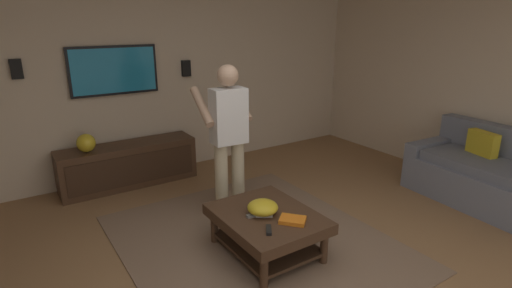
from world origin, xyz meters
The scene contains 15 objects.
wall_back_tv centered at (3.17, 0.00, 1.33)m, with size 0.10×7.22×2.67m, color #C6B299.
area_rug centered at (0.74, -0.26, 0.01)m, with size 2.73×2.34×0.01m, color #7A604C.
couch centered at (-0.12, -3.01, 0.32)m, with size 1.96×0.99×0.87m.
coffee_table centered at (0.54, -0.26, 0.30)m, with size 1.00×0.80×0.40m.
media_console centered at (2.83, 0.32, 0.28)m, with size 0.45×1.70×0.55m.
tv centered at (3.08, 0.32, 1.46)m, with size 0.05×1.08×0.61m.
person_standing centered at (1.44, -0.38, 0.93)m, with size 0.56×0.56×1.64m.
bowl centered at (0.56, -0.22, 0.46)m, with size 0.28×0.28×0.12m, color gold.
remote_white centered at (0.51, -0.20, 0.41)m, with size 0.15×0.04×0.02m, color white.
remote_black centered at (0.28, -0.09, 0.41)m, with size 0.15×0.04×0.02m, color black.
remote_grey centered at (0.56, -0.14, 0.41)m, with size 0.15×0.04×0.02m, color slate.
book centered at (0.29, -0.35, 0.42)m, with size 0.22×0.16×0.04m, color orange.
vase_round centered at (2.80, 0.80, 0.66)m, with size 0.22×0.22×0.22m, color gold.
wall_speaker_left centered at (3.09, -0.66, 1.42)m, with size 0.06×0.12×0.22m, color black.
wall_speaker_right centered at (3.09, 1.37, 1.54)m, with size 0.06×0.12×0.22m, color black.
Camera 1 is at (-2.10, 1.60, 2.07)m, focal length 27.91 mm.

